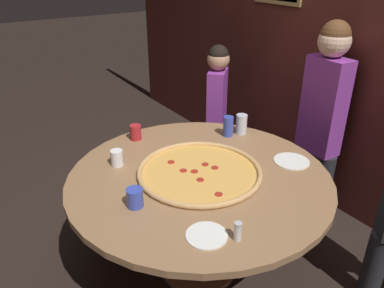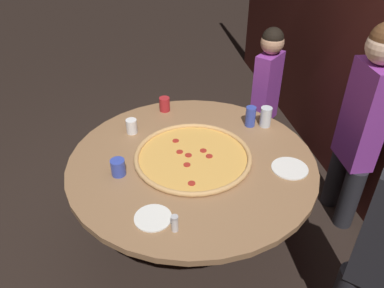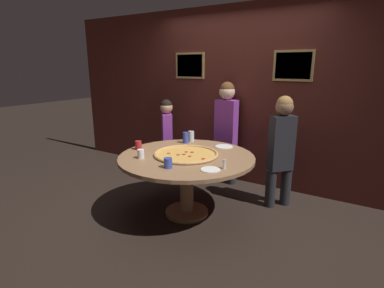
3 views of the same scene
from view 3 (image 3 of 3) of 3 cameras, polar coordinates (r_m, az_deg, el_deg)
The scene contains 15 objects.
ground_plane at distance 3.76m, azimuth -0.99°, elevation -13.07°, with size 24.00×24.00×0.00m, color black.
back_wall at distance 4.57m, azimuth 8.48°, elevation 8.96°, with size 6.40×0.08×2.60m.
dining_table at distance 3.52m, azimuth -1.03°, elevation -4.25°, with size 1.57×1.57×0.74m.
giant_pizza at distance 3.48m, azimuth -1.12°, elevation -1.94°, with size 0.75×0.75×0.03m.
drink_cup_by_shaker at distance 4.10m, azimuth -0.17°, elevation 1.46°, with size 0.08×0.08×0.15m, color silver.
drink_cup_front_edge at distance 3.41m, azimuth -9.72°, elevation -1.88°, with size 0.08×0.08×0.10m, color white.
drink_cup_beside_pizza at distance 3.77m, azimuth -10.18°, elevation -0.25°, with size 0.08×0.08×0.11m, color #B22328.
drink_cup_far_left at distance 4.02m, azimuth -1.24°, elevation 1.22°, with size 0.07×0.07×0.15m, color #384CB7.
drink_cup_centre_back at distance 3.06m, azimuth -4.58°, elevation -3.62°, with size 0.09×0.09×0.10m, color #384CB7.
white_plate_near_front at distance 3.86m, azimuth 6.12°, elevation -0.49°, with size 0.22×0.22×0.01m, color white.
white_plate_right_side at distance 3.01m, azimuth 3.54°, elevation -4.88°, with size 0.20×0.20×0.01m, color white.
condiment_shaker at distance 3.04m, azimuth 6.13°, elevation -3.84°, with size 0.04×0.04×0.10m.
diner_far_left at distance 4.60m, azimuth -4.79°, elevation 1.68°, with size 0.30×0.31×1.26m.
diner_side_right at distance 3.84m, azimuth 16.68°, elevation -0.27°, with size 0.33×0.34×1.41m.
diner_far_right at distance 4.49m, azimuth 6.49°, elevation 3.25°, with size 0.39×0.23×1.53m.
Camera 3 is at (1.80, -2.79, 1.75)m, focal length 28.00 mm.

